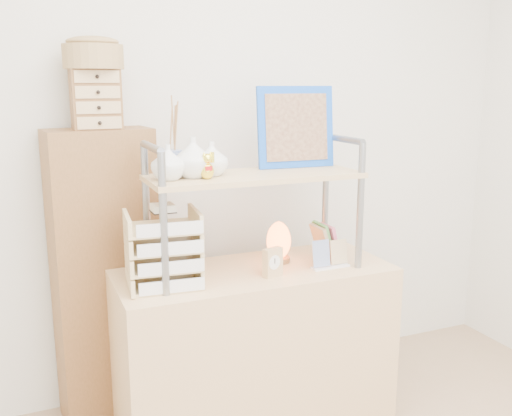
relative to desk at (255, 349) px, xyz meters
The scene contains 10 objects.
room_shell 1.55m from the desk, 90.00° to the right, with size 3.42×3.41×2.61m.
desk is the anchor object (origin of this frame).
cabinet 0.75m from the desk, 147.65° to the left, with size 0.45×0.24×1.35m, color brown.
hutch 0.82m from the desk, 169.13° to the left, with size 0.90×0.34×0.78m.
letter_tray 0.65m from the desk, behind, with size 0.30×0.28×0.33m.
salt_lamp 0.49m from the desk, 23.38° to the left, with size 0.12×0.11×0.19m.
desk_clock 0.45m from the desk, 72.47° to the right, with size 0.09×0.06×0.12m.
postcard_stand 0.53m from the desk, 17.65° to the right, with size 0.18×0.05×0.13m.
drawer_chest 1.29m from the desk, 149.23° to the left, with size 0.20×0.16×0.25m.
woven_basket 1.45m from the desk, 149.07° to the left, with size 0.25×0.25×0.10m, color olive.
Camera 1 is at (-0.91, -0.98, 1.54)m, focal length 40.00 mm.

